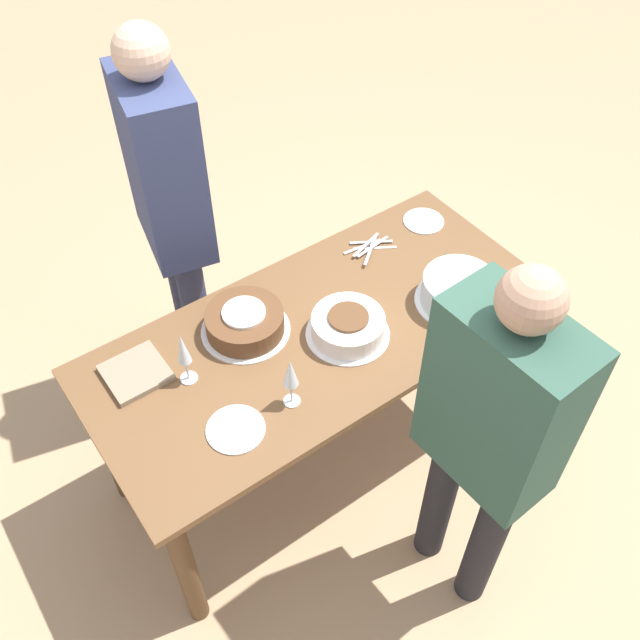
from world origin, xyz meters
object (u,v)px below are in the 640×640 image
Objects in this scene: cake_front_chocolate at (245,322)px; cake_back_decorated at (458,291)px; wine_glass_far at (291,374)px; person_watching at (491,429)px; person_cutting at (169,197)px; wine_glass_near at (183,351)px; cake_center_white at (348,326)px.

cake_back_decorated is (-0.70, 0.33, 0.01)m from cake_front_chocolate.
cake_back_decorated is at bearing -178.55° from wine_glass_far.
person_watching is at bearing 109.89° from cake_front_chocolate.
wine_glass_near is at bearing -13.10° from person_cutting.
cake_front_chocolate is at bearing 17.61° from person_watching.
wine_glass_near is 0.97m from person_watching.
person_watching is (-0.03, 0.63, 0.11)m from cake_center_white.
cake_front_chocolate is at bearing -25.23° from cake_back_decorated.
wine_glass_far is (0.74, 0.02, 0.09)m from cake_back_decorated.
person_cutting is at bearing 9.26° from person_watching.
person_cutting is 1.08× the size of person_watching.
person_cutting is at bearing -115.21° from wine_glass_near.
cake_center_white is 0.36m from cake_front_chocolate.
cake_center_white is at bearing -158.85° from wine_glass_far.
cake_front_chocolate is 1.44× the size of wine_glass_near.
cake_center_white is 0.83m from person_cutting.
person_cutting is at bearing -92.55° from cake_front_chocolate.
cake_center_white is at bearing 141.37° from cake_front_chocolate.
cake_back_decorated is 0.18× the size of person_cutting.
wine_glass_far reaches higher than cake_front_chocolate.
person_watching is at bearing 23.65° from person_cutting.
person_watching reaches higher than cake_back_decorated.
person_watching reaches higher than cake_front_chocolate.
wine_glass_far is (-0.22, 0.28, -0.00)m from wine_glass_near.
cake_front_chocolate is at bearing -96.66° from wine_glass_far.
cake_center_white is 0.97× the size of cake_back_decorated.
wine_glass_near reaches higher than cake_front_chocolate.
cake_center_white is 1.35× the size of wine_glass_near.
wine_glass_far is at bearing 32.31° from person_watching.
cake_back_decorated is at bearing -38.73° from person_watching.
person_cutting is at bearing -71.53° from cake_center_white.
cake_center_white is at bearing 164.43° from wine_glass_near.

